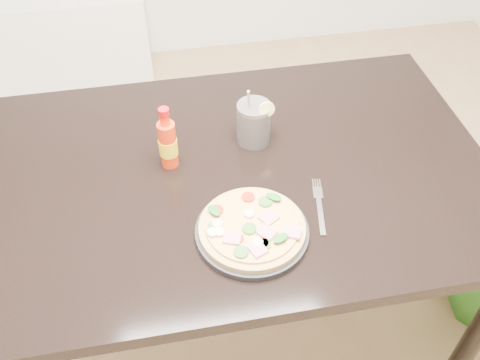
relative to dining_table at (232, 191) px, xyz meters
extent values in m
cube|color=black|center=(0.00, 0.00, 0.06)|extent=(1.40, 0.90, 0.04)
cylinder|color=black|center=(0.64, -0.39, -0.31)|extent=(0.06, 0.06, 0.71)
cylinder|color=black|center=(-0.64, 0.39, -0.31)|extent=(0.06, 0.06, 0.71)
cylinder|color=black|center=(0.64, 0.39, -0.31)|extent=(0.06, 0.06, 0.71)
cylinder|color=black|center=(0.01, -0.23, 0.09)|extent=(0.27, 0.27, 0.02)
cylinder|color=#D7B160|center=(0.01, -0.23, 0.11)|extent=(0.25, 0.25, 0.01)
cylinder|color=#D9B95E|center=(0.01, -0.23, 0.12)|extent=(0.22, 0.22, 0.01)
cube|color=#CE8094|center=(0.04, -0.26, 0.12)|extent=(0.05, 0.05, 0.01)
cube|color=#CE8094|center=(0.09, -0.27, 0.12)|extent=(0.05, 0.05, 0.01)
cube|color=#CE8094|center=(0.05, -0.22, 0.12)|extent=(0.05, 0.05, 0.01)
cube|color=#CE8094|center=(0.01, -0.30, 0.12)|extent=(0.05, 0.05, 0.01)
cube|color=#CE8094|center=(-0.05, -0.26, 0.12)|extent=(0.05, 0.05, 0.01)
cylinder|color=#B11F12|center=(-0.03, -0.26, 0.12)|extent=(0.03, 0.03, 0.01)
cylinder|color=#B11F12|center=(-0.07, -0.17, 0.12)|extent=(0.03, 0.03, 0.01)
cylinder|color=#B11F12|center=(0.02, -0.29, 0.12)|extent=(0.03, 0.03, 0.01)
cylinder|color=#B11F12|center=(0.02, -0.14, 0.12)|extent=(0.03, 0.03, 0.01)
cylinder|color=#367025|center=(0.00, -0.24, 0.12)|extent=(0.03, 0.03, 0.01)
cylinder|color=#367025|center=(0.02, -0.29, 0.12)|extent=(0.03, 0.03, 0.01)
cylinder|color=#367025|center=(0.05, -0.17, 0.12)|extent=(0.03, 0.03, 0.01)
cylinder|color=#367025|center=(-0.03, -0.30, 0.12)|extent=(0.03, 0.03, 0.01)
cylinder|color=#367025|center=(-0.08, -0.22, 0.12)|extent=(0.03, 0.03, 0.01)
ellipsoid|color=white|center=(0.01, -0.20, 0.12)|extent=(0.03, 0.03, 0.01)
ellipsoid|color=white|center=(-0.07, -0.24, 0.12)|extent=(0.03, 0.03, 0.01)
ellipsoid|color=white|center=(0.01, -0.28, 0.12)|extent=(0.03, 0.03, 0.01)
ellipsoid|color=white|center=(-0.09, -0.24, 0.12)|extent=(0.03, 0.03, 0.01)
ellipsoid|color=white|center=(-0.07, -0.21, 0.12)|extent=(0.03, 0.03, 0.01)
ellipsoid|color=#1A6D1E|center=(0.06, -0.29, 0.13)|extent=(0.05, 0.04, 0.00)
ellipsoid|color=#1A6D1E|center=(-0.07, -0.18, 0.13)|extent=(0.04, 0.05, 0.00)
ellipsoid|color=#1A6D1E|center=(0.08, -0.16, 0.13)|extent=(0.05, 0.04, 0.00)
cylinder|color=red|center=(-0.16, 0.05, 0.15)|extent=(0.06, 0.06, 0.14)
cylinder|color=yellow|center=(-0.16, 0.05, 0.14)|extent=(0.05, 0.05, 0.05)
cylinder|color=red|center=(-0.16, 0.05, 0.24)|extent=(0.03, 0.03, 0.03)
cylinder|color=red|center=(-0.16, 0.05, 0.26)|extent=(0.03, 0.03, 0.02)
cylinder|color=black|center=(0.08, 0.11, 0.14)|extent=(0.09, 0.09, 0.11)
cylinder|color=silver|center=(0.08, 0.11, 0.14)|extent=(0.09, 0.09, 0.12)
cylinder|color=#F2E059|center=(0.11, 0.09, 0.20)|extent=(0.04, 0.01, 0.04)
cylinder|color=#B2B2B7|center=(0.07, 0.12, 0.18)|extent=(0.03, 0.06, 0.17)
cube|color=silver|center=(0.19, -0.21, 0.09)|extent=(0.04, 0.12, 0.00)
cube|color=silver|center=(0.20, -0.13, 0.09)|extent=(0.03, 0.04, 0.00)
cube|color=silver|center=(0.20, -0.09, 0.09)|extent=(0.01, 0.03, 0.00)
cube|color=silver|center=(0.20, -0.09, 0.09)|extent=(0.01, 0.03, 0.00)
cube|color=silver|center=(0.21, -0.10, 0.09)|extent=(0.01, 0.03, 0.00)
cube|color=silver|center=(0.22, -0.10, 0.09)|extent=(0.01, 0.03, 0.00)
cube|color=white|center=(-0.88, 1.67, -0.42)|extent=(1.40, 0.34, 0.50)
camera|label=1|loc=(-0.17, -1.01, 1.08)|focal=40.00mm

